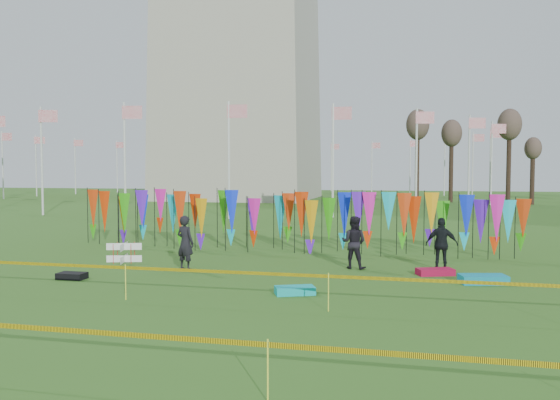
% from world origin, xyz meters
% --- Properties ---
extents(ground, '(160.00, 160.00, 0.00)m').
position_xyz_m(ground, '(0.00, 0.00, 0.00)').
color(ground, '#2F5618').
rests_on(ground, ground).
extents(flagpole_ring, '(57.40, 56.16, 8.00)m').
position_xyz_m(flagpole_ring, '(-14.00, 48.00, 4.00)').
color(flagpole_ring, silver).
rests_on(flagpole_ring, ground).
extents(banner_row, '(18.64, 0.64, 2.34)m').
position_xyz_m(banner_row, '(0.28, 7.11, 1.46)').
color(banner_row, black).
rests_on(banner_row, ground).
extents(caution_tape_near, '(26.00, 0.02, 0.90)m').
position_xyz_m(caution_tape_near, '(-0.22, -2.12, 0.78)').
color(caution_tape_near, yellow).
rests_on(caution_tape_near, ground).
extents(caution_tape_far, '(26.00, 0.02, 0.90)m').
position_xyz_m(caution_tape_far, '(-0.22, -7.26, 0.78)').
color(caution_tape_far, yellow).
rests_on(caution_tape_far, ground).
extents(box_kite, '(0.63, 0.63, 0.70)m').
position_xyz_m(box_kite, '(-4.83, 3.05, 0.35)').
color(box_kite, red).
rests_on(box_kite, ground).
extents(person_left, '(0.78, 0.67, 1.80)m').
position_xyz_m(person_left, '(-2.11, 2.12, 0.90)').
color(person_left, black).
rests_on(person_left, ground).
extents(person_mid, '(0.94, 0.69, 1.75)m').
position_xyz_m(person_mid, '(3.26, 3.64, 0.88)').
color(person_mid, black).
rests_on(person_mid, ground).
extents(person_right, '(1.02, 0.59, 1.74)m').
position_xyz_m(person_right, '(6.09, 3.89, 0.87)').
color(person_right, black).
rests_on(person_right, ground).
extents(kite_bag_turquoise, '(1.15, 0.87, 0.21)m').
position_xyz_m(kite_bag_turquoise, '(2.08, -0.56, 0.10)').
color(kite_bag_turquoise, '#0CBBC1').
rests_on(kite_bag_turquoise, ground).
extents(kite_bag_red, '(1.23, 0.87, 0.21)m').
position_xyz_m(kite_bag_red, '(5.85, 3.03, 0.10)').
color(kite_bag_red, '#A90B34').
rests_on(kite_bag_red, ground).
extents(kite_bag_black, '(0.83, 0.48, 0.19)m').
position_xyz_m(kite_bag_black, '(-4.87, -0.03, 0.10)').
color(kite_bag_black, black).
rests_on(kite_bag_black, ground).
extents(kite_bag_teal, '(1.42, 0.90, 0.25)m').
position_xyz_m(kite_bag_teal, '(7.13, 1.99, 0.13)').
color(kite_bag_teal, '#0C8BAE').
rests_on(kite_bag_teal, ground).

